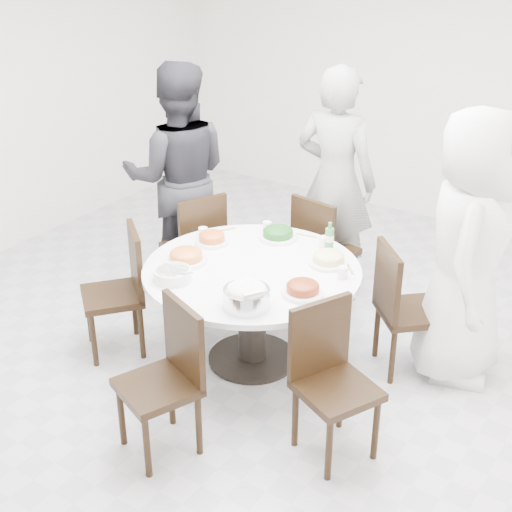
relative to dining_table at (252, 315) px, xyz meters
The scene contains 22 objects.
floor 0.47m from the dining_table, 96.57° to the left, with size 6.00×6.00×0.01m, color #BABABF.
wall_back 3.44m from the dining_table, 90.57° to the left, with size 6.00×0.01×2.80m, color white.
dining_table is the anchor object (origin of this frame).
chair_ne 1.11m from the dining_table, 29.19° to the left, with size 0.42×0.42×0.95m, color black.
chair_n 1.07m from the dining_table, 89.51° to the left, with size 0.42×0.42×0.95m, color black.
chair_nw 1.08m from the dining_table, 151.05° to the left, with size 0.42×0.42×0.95m, color black.
chair_sw 1.02m from the dining_table, 154.16° to the right, with size 0.42×0.42×0.95m, color black.
chair_s 1.10m from the dining_table, 86.24° to the right, with size 0.42×0.42×0.95m, color black.
chair_se 1.10m from the dining_table, 29.31° to the right, with size 0.42×0.42×0.95m, color black.
diner_right 1.54m from the dining_table, 29.34° to the left, with size 0.93×0.60×1.90m, color silver.
diner_middle 1.47m from the dining_table, 93.63° to the left, with size 0.69×0.46×1.90m, color black.
diner_left 1.53m from the dining_table, 149.80° to the left, with size 0.93×0.72×1.91m, color black.
dish_greens 0.66m from the dining_table, 102.11° to the left, with size 0.29×0.29×0.07m, color white.
dish_pale 0.67m from the dining_table, 40.02° to the left, with size 0.28×0.28×0.07m, color white.
dish_orange 0.64m from the dining_table, 160.28° to the left, with size 0.24×0.24×0.07m, color white.
dish_redbrown 0.64m from the dining_table, 15.27° to the right, with size 0.27×0.27×0.07m, color white.
dish_tofu 0.62m from the dining_table, 157.82° to the right, with size 0.29×0.29×0.08m, color white.
rice_bowl 0.69m from the dining_table, 59.53° to the right, with size 0.29×0.29×0.12m, color silver.
soup_bowl 0.69m from the dining_table, 127.52° to the right, with size 0.25×0.25×0.08m, color white.
beverage_bottle 0.79m from the dining_table, 61.40° to the left, with size 0.06×0.06×0.21m, color #2F7639.
tea_cups 0.76m from the dining_table, 91.43° to the left, with size 0.07×0.07×0.08m, color white.
chopsticks 0.75m from the dining_table, 89.86° to the left, with size 0.24×0.04×0.01m, color tan, non-canonical shape.
Camera 1 is at (2.47, -3.88, 2.95)m, focal length 50.00 mm.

